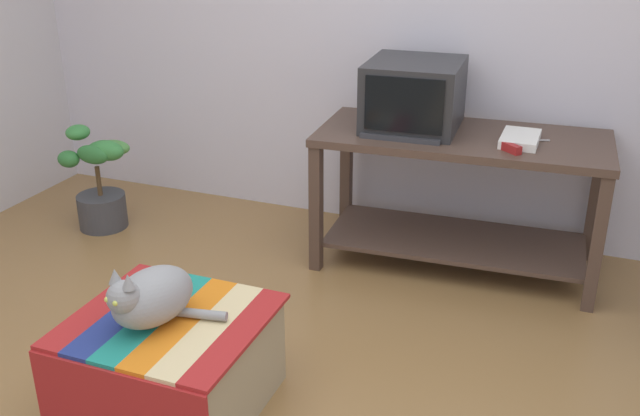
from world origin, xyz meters
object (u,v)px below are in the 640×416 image
object	(u,v)px
book	(520,139)
ottoman_with_blanket	(172,362)
tv_monitor	(414,95)
potted_plant	(100,184)
keyboard	(402,135)
stapler	(511,148)
desk	(459,177)
cat	(150,297)

from	to	relation	value
book	ottoman_with_blanket	size ratio (longest dim) A/B	0.40
book	ottoman_with_blanket	distance (m)	1.95
ottoman_with_blanket	tv_monitor	bearing A→B (deg)	73.02
tv_monitor	potted_plant	size ratio (longest dim) A/B	0.86
keyboard	stapler	world-z (taller)	stapler
tv_monitor	potted_plant	bearing A→B (deg)	-173.13
desk	keyboard	xyz separation A→B (m)	(-0.27, -0.16, 0.24)
stapler	potted_plant	bearing A→B (deg)	132.79
tv_monitor	book	xyz separation A→B (m)	(0.56, -0.07, -0.15)
tv_monitor	ottoman_with_blanket	world-z (taller)	tv_monitor
stapler	ottoman_with_blanket	bearing A→B (deg)	-176.05
tv_monitor	stapler	distance (m)	0.60
ottoman_with_blanket	cat	bearing A→B (deg)	-129.21
desk	keyboard	size ratio (longest dim) A/B	3.73
desk	stapler	world-z (taller)	stapler
keyboard	stapler	size ratio (longest dim) A/B	3.64
desk	cat	bearing A→B (deg)	-119.68
desk	book	xyz separation A→B (m)	(0.28, -0.03, 0.25)
desk	keyboard	world-z (taller)	keyboard
tv_monitor	keyboard	world-z (taller)	tv_monitor
book	cat	bearing A→B (deg)	-124.73
desk	ottoman_with_blanket	bearing A→B (deg)	-119.28
book	ottoman_with_blanket	bearing A→B (deg)	-124.59
keyboard	ottoman_with_blanket	xyz separation A→B (m)	(-0.50, -1.42, -0.55)
desk	keyboard	distance (m)	0.40
ottoman_with_blanket	stapler	distance (m)	1.82
keyboard	cat	size ratio (longest dim) A/B	0.99
book	stapler	bearing A→B (deg)	-98.00
potted_plant	desk	bearing A→B (deg)	7.84
ottoman_with_blanket	cat	distance (m)	0.31
cat	potted_plant	world-z (taller)	cat
ottoman_with_blanket	potted_plant	world-z (taller)	potted_plant
ottoman_with_blanket	stapler	bearing A→B (deg)	53.42
book	cat	world-z (taller)	book
desk	cat	xyz separation A→B (m)	(-0.80, -1.62, -0.00)
desk	stapler	size ratio (longest dim) A/B	13.58
stapler	cat	bearing A→B (deg)	-176.13
ottoman_with_blanket	stapler	size ratio (longest dim) A/B	6.40
cat	stapler	bearing A→B (deg)	67.68
desk	keyboard	bearing A→B (deg)	-152.55
desk	potted_plant	world-z (taller)	desk
book	keyboard	bearing A→B (deg)	-167.21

